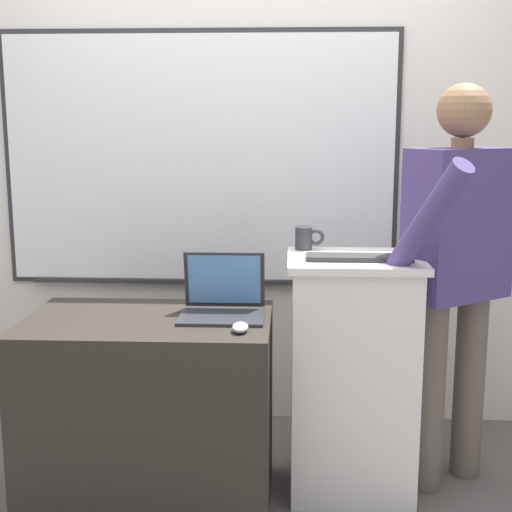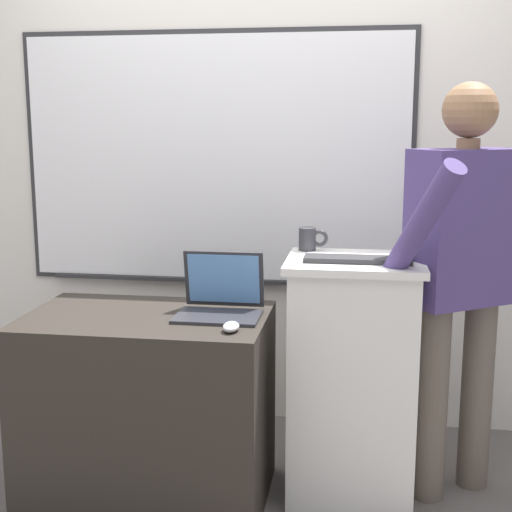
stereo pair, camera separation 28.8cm
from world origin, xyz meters
The scene contains 8 objects.
back_wall centered at (-0.01, 1.28, 1.35)m, with size 6.40×0.17×2.70m.
lectern_podium centered at (0.49, 0.49, 0.50)m, with size 0.54×0.46×1.00m.
side_desk centered at (-0.32, 0.34, 0.39)m, with size 0.96×0.61×0.78m.
person_presenter centered at (0.92, 0.56, 0.98)m, with size 0.59×0.72×1.69m.
laptop centered at (-0.03, 0.40, 0.85)m, with size 0.33×0.28×0.25m.
wireless_keyboard centered at (0.50, 0.44, 1.01)m, with size 0.42×0.12×0.02m.
computer_mouse_by_laptop centered at (0.05, 0.16, 0.80)m, with size 0.06×0.10×0.03m.
coffee_mug centered at (0.30, 0.66, 1.05)m, with size 0.12×0.07×0.10m.
Camera 2 is at (0.52, -2.30, 1.53)m, focal length 50.00 mm.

